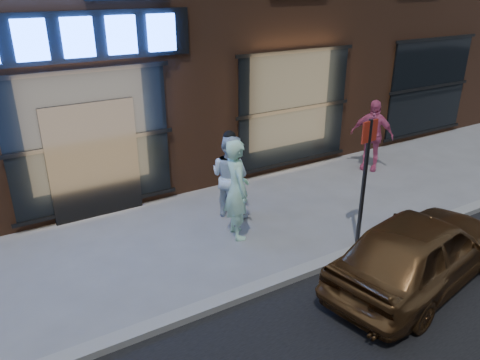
% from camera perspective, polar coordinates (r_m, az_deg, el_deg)
% --- Properties ---
extents(ground, '(90.00, 90.00, 0.00)m').
position_cam_1_polar(ground, '(7.12, -7.79, -16.79)').
color(ground, slate).
rests_on(ground, ground).
extents(curb, '(60.00, 0.25, 0.12)m').
position_cam_1_polar(curb, '(7.09, -7.82, -16.42)').
color(curb, gray).
rests_on(curb, ground).
extents(man_bowtie, '(0.59, 0.78, 1.94)m').
position_cam_1_polar(man_bowtie, '(8.68, -0.40, -1.16)').
color(man_bowtie, '#B8F2D1').
rests_on(man_bowtie, ground).
extents(man_cap, '(0.95, 1.05, 1.76)m').
position_cam_1_polar(man_cap, '(9.52, -1.25, 0.52)').
color(man_cap, white).
rests_on(man_cap, ground).
extents(passerby, '(0.97, 1.13, 1.83)m').
position_cam_1_polar(passerby, '(12.41, 15.76, 5.30)').
color(passerby, '#D45786').
rests_on(passerby, ground).
extents(gold_sedan, '(3.89, 2.15, 1.25)m').
position_cam_1_polar(gold_sedan, '(7.99, 21.04, -7.96)').
color(gold_sedan, brown).
rests_on(gold_sedan, ground).
extents(sign_post, '(0.38, 0.08, 2.39)m').
position_cam_1_polar(sign_post, '(8.54, 15.02, 1.03)').
color(sign_post, '#262628').
rests_on(sign_post, ground).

